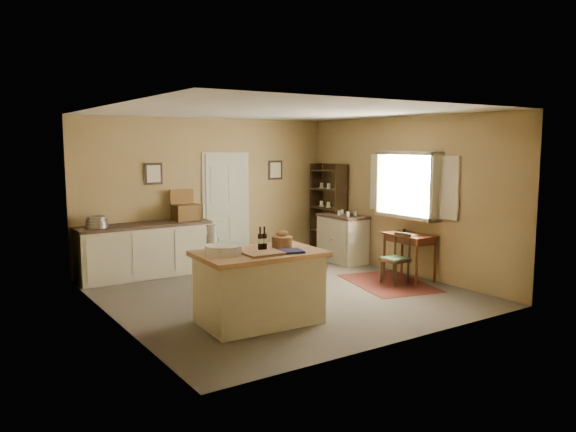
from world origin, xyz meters
name	(u,v)px	position (x,y,z in m)	size (l,w,h in m)	color
ground	(282,293)	(0.00, 0.00, 0.00)	(5.00, 5.00, 0.00)	#63594C
wall_back	(209,192)	(0.00, 2.50, 1.35)	(5.00, 0.10, 2.70)	#91774C
wall_front	(405,224)	(0.00, -2.50, 1.35)	(5.00, 0.10, 2.70)	#91774C
wall_left	(113,216)	(-2.50, 0.00, 1.35)	(0.10, 5.00, 2.70)	#91774C
wall_right	(404,196)	(2.50, 0.00, 1.35)	(0.10, 5.00, 2.70)	#91774C
ceiling	(282,111)	(0.00, 0.00, 2.70)	(5.00, 5.00, 0.00)	silver
door	(226,207)	(0.35, 2.47, 1.05)	(0.97, 0.06, 2.11)	#A4A990
framed_prints	(218,172)	(0.20, 2.48, 1.72)	(2.82, 0.02, 0.38)	black
window	(409,185)	(2.42, -0.20, 1.55)	(0.25, 1.99, 1.12)	#B5AE8E
work_island	(259,285)	(-1.01, -1.01, 0.48)	(1.57, 1.07, 1.20)	#B5AE8E
sideboard	(145,248)	(-1.34, 2.20, 0.48)	(2.24, 0.63, 1.18)	#B5AE8E
rug	(389,283)	(1.75, -0.45, 0.00)	(1.10, 1.60, 0.01)	#45140D
writing_desk	(410,240)	(2.20, -0.45, 0.66)	(0.50, 0.81, 0.82)	#36170B
desk_chair	(395,260)	(1.81, -0.53, 0.40)	(0.37, 0.37, 0.79)	black
right_cabinet	(343,238)	(2.20, 1.28, 0.46)	(0.55, 0.99, 0.99)	#B5AE8E
shelving_unit	(330,210)	(2.35, 1.87, 0.92)	(0.31, 0.83, 1.84)	black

